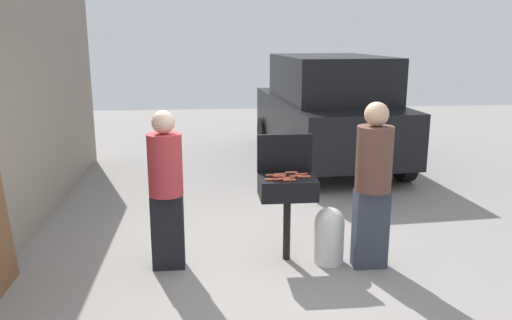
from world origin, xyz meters
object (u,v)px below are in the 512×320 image
Objects in this scene: hot_dog_6 at (290,180)px; hot_dog_10 at (279,176)px; propane_tank at (329,234)px; hot_dog_2 at (288,178)px; hot_dog_3 at (301,174)px; person_left at (166,185)px; hot_dog_0 at (271,180)px; hot_dog_4 at (291,173)px; person_right at (373,180)px; hot_dog_5 at (296,176)px; bbq_grill at (287,190)px; parked_minivan at (327,109)px; hot_dog_9 at (283,179)px; hot_dog_11 at (280,174)px; hot_dog_1 at (280,177)px; hot_dog_8 at (304,177)px; hot_dog_7 at (272,175)px.

hot_dog_6 is 1.00× the size of hot_dog_10.
hot_dog_2 is at bearing 173.38° from propane_tank.
hot_dog_3 is 1.43m from person_left.
hot_dog_0 is at bearing -124.85° from hot_dog_10.
hot_dog_4 is at bearing 144.48° from propane_tank.
hot_dog_0 is 0.19m from hot_dog_2.
person_right reaches higher than hot_dog_10.
hot_dog_5 is at bearing -9.80° from person_right.
bbq_grill is 0.65m from propane_tank.
bbq_grill is 0.22m from hot_dog_4.
person_left is at bearing 54.36° from parked_minivan.
parked_minivan is at bearing 72.52° from hot_dog_5.
hot_dog_4 is (-0.09, 0.08, 0.00)m from hot_dog_3.
bbq_grill is 0.56× the size of person_left.
hot_dog_5 is 0.03× the size of parked_minivan.
hot_dog_9 is 1.00× the size of hot_dog_11.
parked_minivan is (1.53, 4.31, 0.09)m from hot_dog_1.
person_left is (-1.19, -0.16, -0.04)m from hot_dog_11.
person_left is (-1.42, -0.14, -0.04)m from hot_dog_3.
hot_dog_1 is 0.17m from hot_dog_6.
hot_dog_9 is 0.19m from hot_dog_11.
person_right reaches higher than hot_dog_8.
hot_dog_11 is at bearing 112.87° from hot_dog_2.
hot_dog_4 is (0.25, 0.25, 0.00)m from hot_dog_0.
hot_dog_4 is (0.06, 0.14, 0.16)m from bbq_grill.
parked_minivan reaches higher than hot_dog_1.
hot_dog_0 and hot_dog_5 have the same top height.
hot_dog_8 is 0.68m from propane_tank.
parked_minivan is at bearing 73.65° from hot_dog_8.
hot_dog_2 is 0.06m from hot_dog_9.
hot_dog_6 is 1.00× the size of hot_dog_7.
hot_dog_11 is at bearing -11.66° from person_right.
person_right is at bearing 78.54° from parked_minivan.
hot_dog_9 is (-0.23, -0.07, 0.00)m from hot_dog_8.
parked_minivan is at bearing 71.45° from bbq_grill.
propane_tank is at bearing -18.77° from hot_dog_5.
hot_dog_6 is at bearing -126.87° from hot_dog_3.
hot_dog_5 is 0.07× the size of person_right.
hot_dog_8 is 0.03× the size of parked_minivan.
hot_dog_8 is (0.11, -0.18, 0.00)m from hot_dog_4.
parked_minivan reaches higher than hot_dog_3.
hot_dog_2 is 0.86m from person_right.
hot_dog_6 is (-0.16, -0.21, 0.00)m from hot_dog_3.
hot_dog_6 is (-0.01, -0.16, 0.16)m from bbq_grill.
hot_dog_0 is 0.39m from hot_dog_3.
person_right reaches higher than hot_dog_5.
hot_dog_1 is at bearing 17.05° from person_left.
propane_tank is (0.27, -0.09, -0.62)m from hot_dog_8.
hot_dog_1 is 0.10m from hot_dog_7.
hot_dog_11 is at bearing 58.44° from hot_dog_0.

